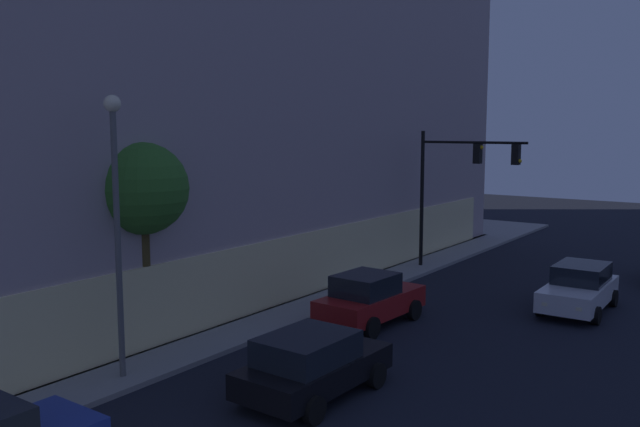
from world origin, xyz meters
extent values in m
cube|color=#4C4C51|center=(14.52, 20.23, 0.07)|extent=(37.61, 25.67, 0.15)
cube|color=#FDECA8|center=(14.52, 7.79, 1.40)|extent=(33.49, 0.60, 2.50)
cube|color=#AC9A9D|center=(14.52, 20.23, 8.14)|extent=(37.21, 25.27, 15.98)
cylinder|color=black|center=(22.42, 6.52, 3.39)|extent=(0.18, 0.18, 6.49)
cylinder|color=black|center=(22.30, 3.97, 6.12)|extent=(0.36, 5.10, 0.12)
cube|color=black|center=(22.29, 3.71, 5.62)|extent=(0.33, 0.33, 0.90)
sphere|color=yellow|center=(22.28, 3.53, 5.90)|extent=(0.18, 0.18, 0.18)
cube|color=black|center=(22.21, 1.93, 5.62)|extent=(0.33, 0.33, 0.90)
sphere|color=yellow|center=(22.20, 1.75, 5.34)|extent=(0.18, 0.18, 0.18)
cylinder|color=#606060|center=(4.66, 6.36, 3.67)|extent=(0.16, 0.16, 7.04)
sphere|color=#F9EFC6|center=(4.66, 6.36, 7.34)|extent=(0.44, 0.44, 0.44)
cylinder|color=#4E3F1E|center=(6.59, 7.66, 2.02)|extent=(0.33, 0.33, 3.73)
sphere|color=#347026|center=(6.59, 7.66, 4.97)|extent=(2.73, 2.73, 2.73)
cube|color=#F9F4CC|center=(1.65, 4.40, 0.67)|extent=(0.12, 0.20, 0.12)
cube|color=black|center=(6.90, 1.64, 0.66)|extent=(4.36, 2.10, 0.64)
cube|color=black|center=(6.57, 1.64, 1.31)|extent=(2.41, 1.85, 0.68)
cube|color=#F9F4CC|center=(9.02, 2.18, 0.66)|extent=(0.12, 0.20, 0.12)
cube|color=#F9F4CC|center=(8.99, 0.99, 0.66)|extent=(0.12, 0.20, 0.12)
cylinder|color=black|center=(8.26, 2.60, 0.33)|extent=(0.67, 0.26, 0.67)
cylinder|color=black|center=(8.21, 0.61, 0.33)|extent=(0.67, 0.26, 0.67)
cylinder|color=black|center=(5.59, 2.67, 0.33)|extent=(0.67, 0.26, 0.67)
cylinder|color=black|center=(5.54, 0.67, 0.33)|extent=(0.67, 0.26, 0.67)
cube|color=maroon|center=(13.02, 3.68, 0.73)|extent=(4.42, 2.08, 0.74)
cube|color=black|center=(12.69, 3.69, 1.45)|extent=(2.11, 1.78, 0.71)
cube|color=#F9F4CC|center=(15.16, 4.14, 0.73)|extent=(0.13, 0.21, 0.12)
cube|color=#F9F4CC|center=(15.11, 3.02, 0.73)|extent=(0.13, 0.21, 0.12)
cylinder|color=black|center=(14.40, 4.55, 0.36)|extent=(0.73, 0.27, 0.72)
cylinder|color=black|center=(14.32, 2.68, 0.36)|extent=(0.73, 0.27, 0.72)
cylinder|color=black|center=(11.72, 4.68, 0.36)|extent=(0.73, 0.27, 0.72)
cylinder|color=black|center=(11.63, 2.80, 0.36)|extent=(0.73, 0.27, 0.72)
cube|color=silver|center=(18.88, -1.75, 0.68)|extent=(4.65, 1.95, 0.72)
cube|color=black|center=(19.23, -1.74, 1.38)|extent=(2.32, 1.74, 0.67)
cube|color=#F9F4CC|center=(16.62, -2.34, 0.68)|extent=(0.12, 0.20, 0.12)
cube|color=#F9F4CC|center=(16.61, -1.20, 0.68)|extent=(0.12, 0.20, 0.12)
cylinder|color=black|center=(17.46, -2.71, 0.32)|extent=(0.64, 0.25, 0.64)
cylinder|color=black|center=(17.44, -0.81, 0.32)|extent=(0.64, 0.25, 0.64)
cylinder|color=black|center=(20.33, -2.68, 0.32)|extent=(0.64, 0.25, 0.64)
cylinder|color=black|center=(20.31, -0.78, 0.32)|extent=(0.64, 0.25, 0.64)
camera|label=1|loc=(-6.03, -7.74, 6.68)|focal=36.93mm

